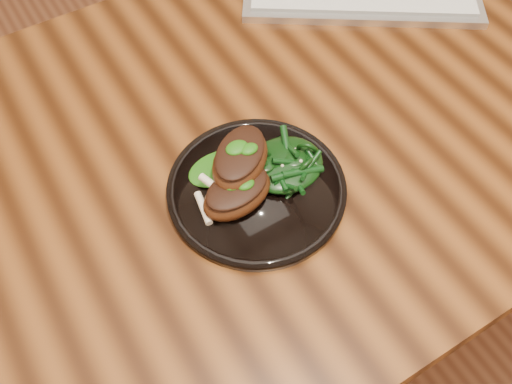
{
  "coord_description": "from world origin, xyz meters",
  "views": [
    {
      "loc": [
        -0.33,
        -0.47,
        1.39
      ],
      "look_at": [
        -0.11,
        -0.11,
        0.78
      ],
      "focal_mm": 40.0,
      "sensor_mm": 36.0,
      "label": 1
    }
  ],
  "objects_px": {
    "desk": "(276,154)",
    "plate": "(257,189)",
    "lamb_chop_front": "(237,193)",
    "greens_heap": "(285,161)"
  },
  "relations": [
    {
      "from": "plate",
      "to": "desk",
      "type": "bearing_deg",
      "value": 44.98
    },
    {
      "from": "plate",
      "to": "lamb_chop_front",
      "type": "bearing_deg",
      "value": -166.39
    },
    {
      "from": "desk",
      "to": "greens_heap",
      "type": "distance_m",
      "value": 0.16
    },
    {
      "from": "lamb_chop_front",
      "to": "greens_heap",
      "type": "relative_size",
      "value": 1.02
    },
    {
      "from": "desk",
      "to": "greens_heap",
      "type": "xyz_separation_m",
      "value": [
        -0.05,
        -0.09,
        0.11
      ]
    },
    {
      "from": "plate",
      "to": "lamb_chop_front",
      "type": "distance_m",
      "value": 0.05
    },
    {
      "from": "desk",
      "to": "lamb_chop_front",
      "type": "bearing_deg",
      "value": -141.48
    },
    {
      "from": "greens_heap",
      "to": "desk",
      "type": "bearing_deg",
      "value": 62.13
    },
    {
      "from": "desk",
      "to": "plate",
      "type": "xyz_separation_m",
      "value": [
        -0.1,
        -0.1,
        0.09
      ]
    },
    {
      "from": "plate",
      "to": "greens_heap",
      "type": "bearing_deg",
      "value": 5.19
    }
  ]
}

